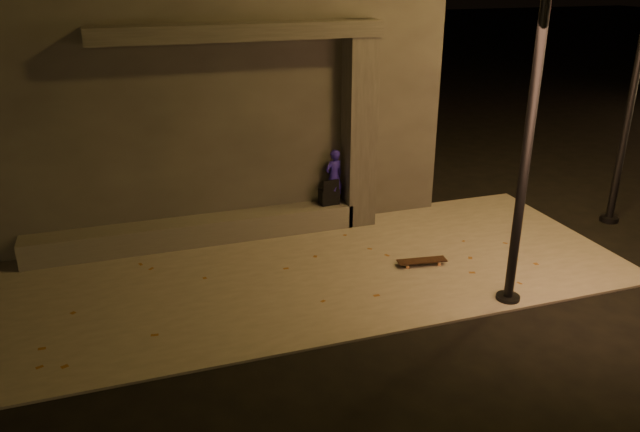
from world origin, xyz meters
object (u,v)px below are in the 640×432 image
object	(u,v)px
backpack	(329,195)
street_lamp_0	(544,15)
skateboarder	(334,177)
skateboard	(422,261)
column	(359,134)

from	to	relation	value
backpack	street_lamp_0	distance (m)	5.36
skateboarder	skateboard	world-z (taller)	skateboarder
column	skateboarder	distance (m)	0.95
skateboarder	street_lamp_0	world-z (taller)	street_lamp_0
backpack	street_lamp_0	size ratio (longest dim) A/B	0.07
street_lamp_0	skateboarder	bearing A→B (deg)	112.84
skateboard	column	bearing A→B (deg)	105.91
street_lamp_0	backpack	bearing A→B (deg)	114.15
skateboarder	skateboard	distance (m)	2.51
column	skateboard	xyz separation A→B (m)	(0.32, -2.18, -1.72)
column	skateboard	size ratio (longest dim) A/B	4.15
skateboarder	column	bearing A→B (deg)	162.49
skateboard	street_lamp_0	xyz separation A→B (m)	(0.72, -1.47, 4.10)
backpack	skateboard	xyz separation A→B (m)	(0.92, -2.18, -0.55)
backpack	street_lamp_0	xyz separation A→B (m)	(1.64, -3.66, 3.55)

